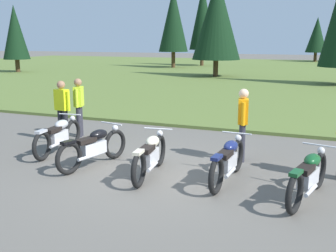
{
  "coord_description": "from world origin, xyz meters",
  "views": [
    {
      "loc": [
        3.25,
        -7.39,
        2.75
      ],
      "look_at": [
        0.0,
        0.6,
        0.9
      ],
      "focal_mm": 43.39,
      "sensor_mm": 36.0,
      "label": 1
    }
  ],
  "objects_px": {
    "motorcycle_navy": "(228,160)",
    "rider_in_hivis_vest": "(79,104)",
    "rider_with_back_turned": "(243,120)",
    "motorcycle_cream": "(150,155)",
    "motorcycle_silver": "(58,135)",
    "motorcycle_black": "(94,147)",
    "rider_checking_bike": "(62,108)",
    "motorcycle_british_green": "(309,176)"
  },
  "relations": [
    {
      "from": "motorcycle_navy",
      "to": "rider_with_back_turned",
      "type": "height_order",
      "value": "rider_with_back_turned"
    },
    {
      "from": "motorcycle_cream",
      "to": "rider_checking_bike",
      "type": "height_order",
      "value": "rider_checking_bike"
    },
    {
      "from": "motorcycle_cream",
      "to": "motorcycle_black",
      "type": "bearing_deg",
      "value": 174.85
    },
    {
      "from": "motorcycle_silver",
      "to": "motorcycle_black",
      "type": "xyz_separation_m",
      "value": [
        1.38,
        -0.59,
        0.0
      ]
    },
    {
      "from": "motorcycle_navy",
      "to": "rider_with_back_turned",
      "type": "bearing_deg",
      "value": 91.83
    },
    {
      "from": "motorcycle_cream",
      "to": "motorcycle_silver",
      "type": "bearing_deg",
      "value": 165.63
    },
    {
      "from": "motorcycle_british_green",
      "to": "rider_in_hivis_vest",
      "type": "bearing_deg",
      "value": 158.48
    },
    {
      "from": "motorcycle_black",
      "to": "rider_checking_bike",
      "type": "distance_m",
      "value": 2.53
    },
    {
      "from": "motorcycle_cream",
      "to": "motorcycle_british_green",
      "type": "distance_m",
      "value": 3.08
    },
    {
      "from": "rider_in_hivis_vest",
      "to": "motorcycle_silver",
      "type": "bearing_deg",
      "value": -73.02
    },
    {
      "from": "motorcycle_black",
      "to": "rider_in_hivis_vest",
      "type": "xyz_separation_m",
      "value": [
        -1.88,
        2.24,
        0.51
      ]
    },
    {
      "from": "motorcycle_british_green",
      "to": "rider_checking_bike",
      "type": "distance_m",
      "value": 6.72
    },
    {
      "from": "motorcycle_silver",
      "to": "motorcycle_black",
      "type": "relative_size",
      "value": 1.01
    },
    {
      "from": "motorcycle_silver",
      "to": "rider_in_hivis_vest",
      "type": "height_order",
      "value": "rider_in_hivis_vest"
    },
    {
      "from": "rider_in_hivis_vest",
      "to": "rider_checking_bike",
      "type": "xyz_separation_m",
      "value": [
        -0.06,
        -0.7,
        0.0
      ]
    },
    {
      "from": "rider_checking_bike",
      "to": "rider_with_back_turned",
      "type": "bearing_deg",
      "value": 0.74
    },
    {
      "from": "motorcycle_silver",
      "to": "motorcycle_cream",
      "type": "xyz_separation_m",
      "value": [
        2.81,
        -0.72,
        0.0
      ]
    },
    {
      "from": "motorcycle_black",
      "to": "motorcycle_cream",
      "type": "distance_m",
      "value": 1.43
    },
    {
      "from": "motorcycle_cream",
      "to": "rider_in_hivis_vest",
      "type": "bearing_deg",
      "value": 144.42
    },
    {
      "from": "motorcycle_cream",
      "to": "motorcycle_british_green",
      "type": "relative_size",
      "value": 1.01
    },
    {
      "from": "motorcycle_british_green",
      "to": "rider_in_hivis_vest",
      "type": "xyz_separation_m",
      "value": [
        -6.39,
        2.52,
        0.51
      ]
    },
    {
      "from": "motorcycle_cream",
      "to": "rider_with_back_turned",
      "type": "xyz_separation_m",
      "value": [
        1.51,
        1.74,
        0.51
      ]
    },
    {
      "from": "motorcycle_cream",
      "to": "motorcycle_navy",
      "type": "bearing_deg",
      "value": 8.47
    },
    {
      "from": "motorcycle_silver",
      "to": "motorcycle_cream",
      "type": "bearing_deg",
      "value": -14.37
    },
    {
      "from": "motorcycle_navy",
      "to": "motorcycle_cream",
      "type": "bearing_deg",
      "value": -171.53
    },
    {
      "from": "rider_with_back_turned",
      "to": "rider_in_hivis_vest",
      "type": "relative_size",
      "value": 1.0
    },
    {
      "from": "motorcycle_silver",
      "to": "rider_with_back_turned",
      "type": "height_order",
      "value": "rider_with_back_turned"
    },
    {
      "from": "motorcycle_navy",
      "to": "rider_in_hivis_vest",
      "type": "relative_size",
      "value": 1.26
    },
    {
      "from": "rider_in_hivis_vest",
      "to": "motorcycle_british_green",
      "type": "bearing_deg",
      "value": -21.52
    },
    {
      "from": "motorcycle_british_green",
      "to": "motorcycle_silver",
      "type": "bearing_deg",
      "value": 171.6
    },
    {
      "from": "motorcycle_navy",
      "to": "rider_in_hivis_vest",
      "type": "bearing_deg",
      "value": 156.31
    },
    {
      "from": "motorcycle_cream",
      "to": "rider_with_back_turned",
      "type": "height_order",
      "value": "rider_with_back_turned"
    },
    {
      "from": "rider_with_back_turned",
      "to": "rider_checking_bike",
      "type": "xyz_separation_m",
      "value": [
        -4.88,
        -0.06,
        0.0
      ]
    },
    {
      "from": "motorcycle_cream",
      "to": "rider_checking_bike",
      "type": "distance_m",
      "value": 3.8
    },
    {
      "from": "motorcycle_cream",
      "to": "rider_in_hivis_vest",
      "type": "distance_m",
      "value": 4.11
    },
    {
      "from": "motorcycle_navy",
      "to": "motorcycle_british_green",
      "type": "relative_size",
      "value": 1.02
    },
    {
      "from": "motorcycle_silver",
      "to": "motorcycle_cream",
      "type": "distance_m",
      "value": 2.9
    },
    {
      "from": "rider_checking_bike",
      "to": "motorcycle_navy",
      "type": "bearing_deg",
      "value": -16.29
    },
    {
      "from": "motorcycle_british_green",
      "to": "rider_in_hivis_vest",
      "type": "relative_size",
      "value": 1.24
    },
    {
      "from": "rider_with_back_turned",
      "to": "motorcycle_navy",
      "type": "bearing_deg",
      "value": -88.17
    },
    {
      "from": "motorcycle_navy",
      "to": "rider_checking_bike",
      "type": "xyz_separation_m",
      "value": [
        -4.93,
        1.44,
        0.51
      ]
    },
    {
      "from": "motorcycle_british_green",
      "to": "rider_checking_bike",
      "type": "bearing_deg",
      "value": 164.22
    }
  ]
}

